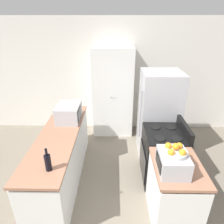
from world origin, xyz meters
The scene contains 10 objects.
wall_back centered at (0.00, 3.11, 1.30)m, with size 7.00×0.06×2.60m.
counter_left centered at (-0.84, 1.21, 0.43)m, with size 0.60×2.22×0.89m.
counter_right centered at (0.84, 0.50, 0.43)m, with size 0.60×0.79×0.89m.
pantry_cabinet centered at (0.00, 2.82, 1.00)m, with size 0.90×0.51×2.01m.
stove centered at (0.86, 1.27, 0.45)m, with size 0.66×0.73×1.05m.
refrigerator centered at (0.90, 2.04, 0.84)m, with size 0.75×0.73×1.68m.
microwave centered at (-0.76, 1.70, 1.03)m, with size 0.40×0.52×0.29m.
wine_bottle centered at (-0.73, 0.40, 1.00)m, with size 0.08×0.08×0.30m.
toaster_oven centered at (0.73, 0.41, 1.01)m, with size 0.33×0.40×0.24m.
fruit_bowl centered at (0.73, 0.41, 1.17)m, with size 0.28×0.28×0.14m.
Camera 1 is at (0.05, -1.47, 2.52)m, focal length 32.00 mm.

